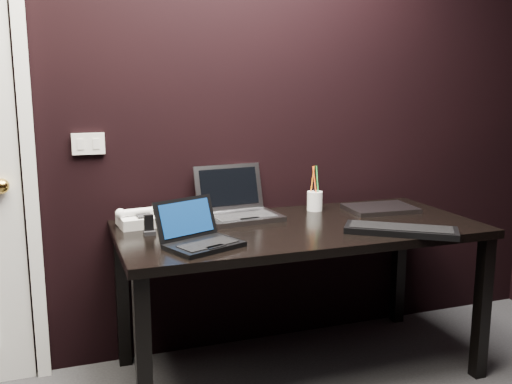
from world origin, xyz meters
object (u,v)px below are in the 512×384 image
object	(u,v)px
ext_keyboard	(401,230)
desk_phone	(138,219)
netbook	(199,237)
mobile_phone	(149,227)
desk	(299,241)
pen_cup	(315,200)
silver_laptop	(238,209)
closed_laptop	(380,208)

from	to	relation	value
ext_keyboard	desk_phone	distance (m)	1.21
netbook	ext_keyboard	size ratio (longest dim) A/B	0.73
desk_phone	mobile_phone	bearing A→B (deg)	-80.50
netbook	desk_phone	distance (m)	0.45
desk	pen_cup	world-z (taller)	pen_cup
ext_keyboard	desk_phone	size ratio (longest dim) A/B	2.29
mobile_phone	pen_cup	bearing A→B (deg)	12.40
mobile_phone	ext_keyboard	bearing A→B (deg)	-18.42
desk	pen_cup	bearing A→B (deg)	52.40
ext_keyboard	pen_cup	distance (m)	0.58
ext_keyboard	silver_laptop	bearing A→B (deg)	138.64
netbook	pen_cup	world-z (taller)	pen_cup
desk	netbook	distance (m)	0.58
desk_phone	pen_cup	bearing A→B (deg)	2.49
silver_laptop	ext_keyboard	world-z (taller)	silver_laptop
netbook	pen_cup	distance (m)	0.86
ext_keyboard	desk_phone	bearing A→B (deg)	154.85
ext_keyboard	closed_laptop	size ratio (longest dim) A/B	1.36
mobile_phone	silver_laptop	bearing A→B (deg)	19.87
silver_laptop	ext_keyboard	bearing A→B (deg)	-41.36
desk	pen_cup	xyz separation A→B (m)	(0.20, 0.26, 0.13)
silver_laptop	desk_phone	distance (m)	0.50
desk	closed_laptop	distance (m)	0.55
netbook	desk_phone	bearing A→B (deg)	115.07
silver_laptop	pen_cup	world-z (taller)	silver_laptop
netbook	ext_keyboard	bearing A→B (deg)	-6.56
desk	ext_keyboard	world-z (taller)	ext_keyboard
netbook	desk_phone	size ratio (longest dim) A/B	1.68
desk_phone	pen_cup	xyz separation A→B (m)	(0.93, 0.04, 0.02)
closed_laptop	pen_cup	world-z (taller)	pen_cup
desk_phone	desk	bearing A→B (deg)	-17.18
desk	desk_phone	distance (m)	0.77
silver_laptop	desk	bearing A→B (deg)	-45.92
closed_laptop	pen_cup	size ratio (longest dim) A/B	1.54
mobile_phone	pen_cup	size ratio (longest dim) A/B	0.37
pen_cup	ext_keyboard	bearing A→B (deg)	-73.49
silver_laptop	mobile_phone	size ratio (longest dim) A/B	4.50
netbook	mobile_phone	xyz separation A→B (m)	(-0.16, 0.25, -0.00)
pen_cup	mobile_phone	bearing A→B (deg)	-167.60
desk_phone	silver_laptop	bearing A→B (deg)	1.37
silver_laptop	pen_cup	distance (m)	0.43
silver_laptop	desk_phone	size ratio (longest dim) A/B	1.82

